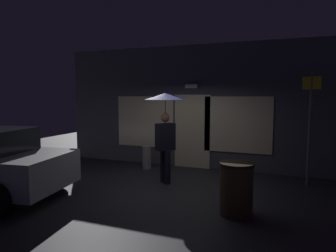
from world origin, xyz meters
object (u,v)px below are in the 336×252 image
(person_with_umbrella, at_px, (165,117))
(trash_bin, at_px, (236,189))
(street_sign_post, at_px, (310,123))
(sidewalk_bollard, at_px, (147,157))

(person_with_umbrella, xyz_separation_m, trash_bin, (1.96, -1.42, -1.15))
(street_sign_post, relative_size, trash_bin, 2.81)
(street_sign_post, distance_m, trash_bin, 2.97)
(person_with_umbrella, bearing_deg, trash_bin, -89.90)
(trash_bin, bearing_deg, person_with_umbrella, 144.06)
(street_sign_post, xyz_separation_m, trash_bin, (-1.33, -2.44, -1.04))
(sidewalk_bollard, xyz_separation_m, trash_bin, (3.02, -2.58, 0.14))
(person_with_umbrella, bearing_deg, sidewalk_bollard, 78.46)
(sidewalk_bollard, height_order, trash_bin, trash_bin)
(person_with_umbrella, distance_m, street_sign_post, 3.45)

